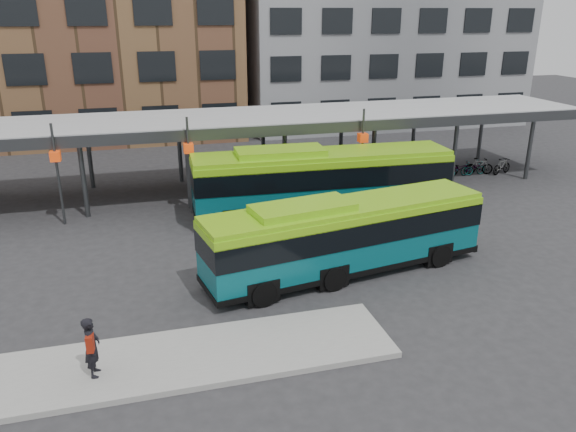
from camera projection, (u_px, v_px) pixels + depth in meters
name	position (u px, v px, depth m)	size (l,w,h in m)	color
ground	(307.00, 294.00, 20.02)	(120.00, 120.00, 0.00)	#28282B
boarding_island	(153.00, 363.00, 15.91)	(14.00, 3.00, 0.18)	gray
canopy	(237.00, 121.00, 30.33)	(40.00, 6.53, 4.80)	#999B9E
building_grey	(374.00, 5.00, 49.56)	(24.00, 14.00, 20.00)	slate
bus_front	(345.00, 234.00, 21.11)	(11.27, 4.18, 3.04)	#08535C
bus_rear	(321.00, 180.00, 27.23)	(12.59, 3.22, 3.45)	#08535C
pedestrian	(92.00, 347.00, 14.97)	(0.46, 0.68, 1.73)	black
bike_rack	(456.00, 169.00, 34.09)	(6.97, 1.53, 1.03)	slate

